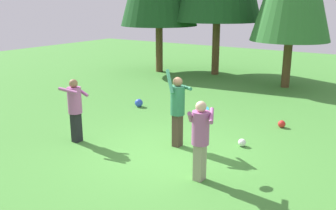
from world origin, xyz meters
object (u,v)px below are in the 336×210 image
ball_white (242,143)px  ball_red (282,124)px  person_catcher (200,134)px  ball_blue (139,103)px  frisbee (202,108)px  person_bystander (75,105)px  person_thrower (178,106)px

ball_white → ball_red: bearing=79.1°
person_catcher → ball_blue: (-4.25, 3.53, -0.82)m
frisbee → ball_red: bearing=79.6°
frisbee → person_bystander: bearing=-173.2°
person_thrower → ball_white: 1.83m
frisbee → ball_blue: 5.13m
person_thrower → person_catcher: 1.83m
person_bystander → frisbee: size_ratio=4.51×
person_catcher → ball_white: (0.01, 2.11, -0.85)m
person_catcher → ball_red: (0.38, 4.04, -0.84)m
person_bystander → ball_red: size_ratio=7.64×
frisbee → ball_white: bearing=80.2°
frisbee → ball_white: (0.27, 1.58, -1.20)m
person_bystander → frisbee: (3.32, 0.40, 0.36)m
person_catcher → person_bystander: 3.59m
person_thrower → frisbee: 1.32m
person_thrower → ball_red: bearing=93.4°
person_catcher → person_thrower: bearing=20.0°
person_thrower → person_bystander: person_thrower is taller
ball_blue → person_thrower: bearing=-37.5°
ball_red → ball_blue: bearing=-173.6°
person_catcher → ball_blue: bearing=24.4°
person_thrower → ball_white: bearing=67.3°
ball_blue → ball_white: 4.49m
person_thrower → person_catcher: (1.32, -1.27, -0.07)m
person_catcher → person_bystander: person_catcher is taller
person_thrower → person_bystander: size_ratio=1.18×
person_catcher → ball_red: person_catcher is taller
person_catcher → ball_blue: size_ratio=6.01×
ball_red → ball_white: bearing=-100.9°
person_catcher → ball_red: 4.15m
ball_blue → ball_white: size_ratio=1.39×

